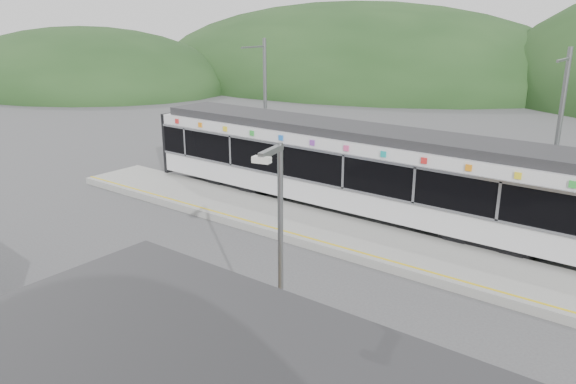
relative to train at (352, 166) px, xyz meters
The scene contains 8 objects.
ground 6.35m from the train, 88.59° to the right, with size 120.00×120.00×0.00m, color #4C4C4F.
hills 6.70m from the train, ahead, with size 146.00×149.00×26.00m.
platform 3.31m from the train, 86.87° to the right, with size 26.00×3.20×0.30m, color #9E9E99.
yellow_line 4.37m from the train, 87.89° to the right, with size 26.00×0.10×0.01m, color yellow.
train is the anchor object (origin of this frame).
catenary_mast_west 7.49m from the train, 159.49° to the left, with size 0.18×1.80×7.00m.
catenary_mast_east 7.76m from the train, 19.73° to the left, with size 0.18×1.80×7.00m.
lamp_post 11.97m from the train, 66.67° to the right, with size 0.38×1.02×5.57m.
Camera 1 is at (11.47, -13.55, 8.01)m, focal length 35.00 mm.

